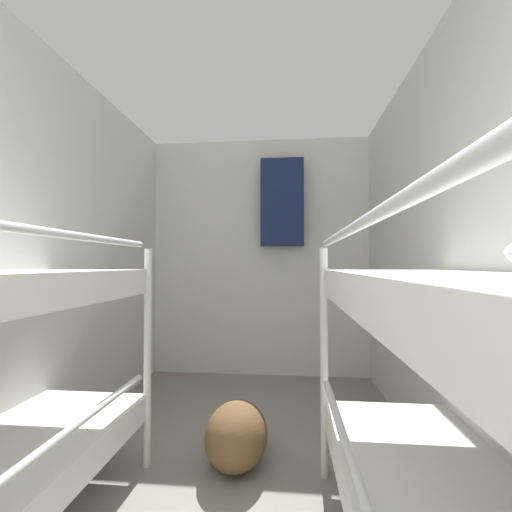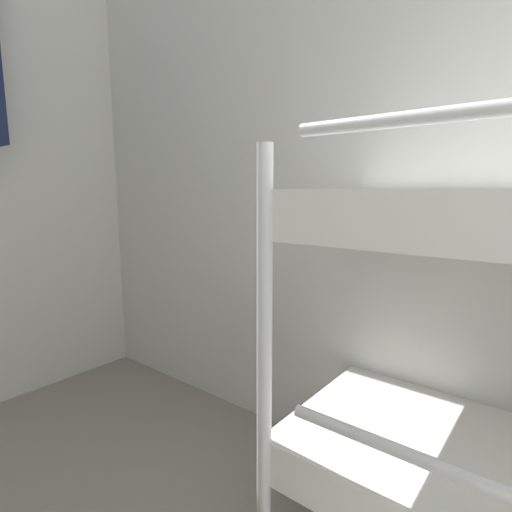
{
  "view_description": "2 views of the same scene",
  "coord_description": "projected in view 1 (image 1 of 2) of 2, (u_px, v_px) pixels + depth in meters",
  "views": [
    {
      "loc": [
        0.31,
        0.39,
        1.17
      ],
      "look_at": [
        0.03,
        3.36,
        1.24
      ],
      "focal_mm": 24.0,
      "sensor_mm": 36.0,
      "label": 1
    },
    {
      "loc": [
        -0.34,
        1.68,
        1.13
      ],
      "look_at": [
        0.69,
        2.51,
        0.92
      ],
      "focal_mm": 28.0,
      "sensor_mm": 36.0,
      "label": 2
    }
  ],
  "objects": [
    {
      "name": "duffel_bag",
      "position": [
        236.0,
        435.0,
        1.98
      ],
      "size": [
        0.36,
        0.49,
        0.36
      ],
      "color": "brown",
      "rests_on": "ground_plane"
    },
    {
      "name": "wall_back",
      "position": [
        259.0,
        257.0,
        3.68
      ],
      "size": [
        2.41,
        0.06,
        2.51
      ],
      "color": "silver",
      "rests_on": "ground_plane"
    },
    {
      "name": "hanging_coat",
      "position": [
        282.0,
        203.0,
        3.52
      ],
      "size": [
        0.44,
        0.12,
        0.9
      ],
      "color": "#192347"
    },
    {
      "name": "wall_right",
      "position": [
        481.0,
        246.0,
        1.54
      ],
      "size": [
        0.06,
        4.15,
        2.51
      ],
      "color": "silver",
      "rests_on": "ground_plane"
    },
    {
      "name": "bunk_stack_right_near",
      "position": [
        477.0,
        431.0,
        0.93
      ],
      "size": [
        0.66,
        1.8,
        1.3
      ],
      "color": "silver",
      "rests_on": "ground_plane"
    }
  ]
}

